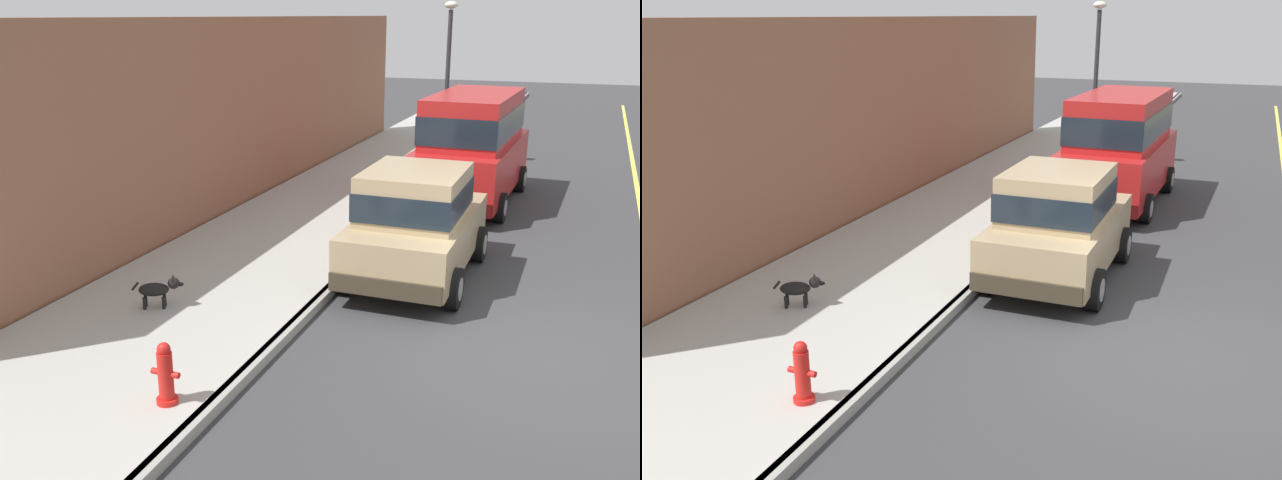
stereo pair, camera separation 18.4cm
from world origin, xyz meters
The scene contains 9 objects.
ground_plane centered at (0.00, 0.00, 0.00)m, with size 80.00×80.00×0.00m, color #38383A.
curb centered at (-3.20, 0.00, 0.07)m, with size 0.16×64.00×0.14m, color gray.
sidewalk centered at (-5.00, 0.00, 0.07)m, with size 3.60×64.00×0.14m, color #A8A59E.
car_tan_hatchback centered at (-2.15, 2.13, 0.98)m, with size 1.97×3.81×1.88m.
car_red_van centered at (-2.17, 7.56, 1.39)m, with size 2.25×4.96×2.52m.
dog_black centered at (-5.23, -0.76, 0.43)m, with size 0.70×0.41×0.49m.
fire_hydrant centered at (-3.65, -2.99, 0.48)m, with size 0.34×0.24×0.72m.
street_lamp centered at (-3.55, 11.16, 2.91)m, with size 0.36×0.36×4.42m.
building_facade centered at (-7.10, 6.37, 2.09)m, with size 0.50×20.00×4.17m, color #8C5B42.
Camera 1 is at (0.39, -8.73, 4.21)m, focal length 39.47 mm.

